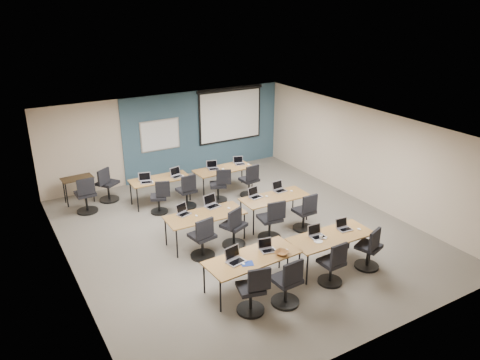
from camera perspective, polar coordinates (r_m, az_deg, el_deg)
floor at (r=11.74m, az=0.04°, el=-6.43°), size 8.00×9.00×0.02m
ceiling at (r=10.73m, az=0.05°, el=6.38°), size 8.00×9.00×0.02m
wall_back at (r=15.00m, az=-8.73°, el=5.28°), size 8.00×0.04×2.70m
wall_front at (r=8.04m, az=16.82°, el=-10.79°), size 8.00×0.04×2.70m
wall_left at (r=9.93m, az=-20.35°, el=-4.70°), size 0.04×9.00×2.70m
wall_right at (r=13.51m, az=14.86°, el=2.93°), size 0.04×9.00×2.70m
blue_accent_panel at (r=15.46m, az=-4.38°, el=5.97°), size 5.50×0.04×2.70m
whiteboard at (r=14.80m, az=-9.72°, el=5.40°), size 1.28×0.03×0.98m
projector_screen at (r=15.69m, az=-1.19°, el=8.29°), size 2.40×0.10×1.82m
training_table_front_left at (r=9.35m, az=1.52°, el=-9.56°), size 1.93×0.80×0.73m
training_table_front_right at (r=10.28m, az=11.04°, el=-6.89°), size 1.88×0.78×0.73m
training_table_mid_left at (r=11.04m, az=-4.26°, el=-4.41°), size 1.87×0.78×0.73m
training_table_mid_right at (r=11.97m, az=4.25°, el=-2.25°), size 1.77×0.74×0.73m
training_table_back_left at (r=13.30m, az=-9.75°, el=-0.02°), size 1.66×0.69×0.73m
training_table_back_right at (r=13.86m, az=-2.02°, el=1.23°), size 1.75×0.73×0.73m
laptop_0 at (r=9.16m, az=-0.66°, el=-9.49°), size 0.36×0.30×0.27m
mouse_0 at (r=9.09m, az=0.40°, el=-10.16°), size 0.09×0.11×0.03m
task_chair_0 at (r=8.86m, az=1.57°, el=-13.65°), size 0.53×0.53×1.01m
laptop_1 at (r=9.53m, az=3.31°, el=-8.23°), size 0.30×0.25×0.23m
mouse_1 at (r=9.57m, az=5.72°, el=-8.50°), size 0.08×0.11×0.03m
task_chair_1 at (r=9.09m, az=5.80°, el=-12.68°), size 0.55×0.55×1.03m
laptop_2 at (r=10.14m, az=9.33°, el=-6.51°), size 0.32×0.27×0.25m
mouse_2 at (r=10.11m, az=10.30°, el=-7.01°), size 0.07×0.11×0.04m
task_chair_2 at (r=9.81m, az=11.24°, el=-10.32°), size 0.50×0.50×0.99m
laptop_3 at (r=10.56m, az=12.53°, el=-5.58°), size 0.30×0.25×0.23m
mouse_3 at (r=10.64m, az=14.32°, el=-5.83°), size 0.08×0.11×0.04m
task_chair_3 at (r=10.49m, az=15.50°, el=-8.40°), size 0.55×0.53×1.01m
laptop_4 at (r=11.07m, az=-6.96°, el=-3.84°), size 0.31×0.27×0.24m
mouse_4 at (r=10.96m, az=-5.34°, el=-4.35°), size 0.08×0.10×0.03m
task_chair_4 at (r=10.52m, az=-4.54°, el=-7.40°), size 0.56×0.56×1.03m
laptop_5 at (r=11.41m, az=-3.49°, el=-2.87°), size 0.36×0.31×0.27m
mouse_5 at (r=11.29m, az=-1.37°, el=-3.43°), size 0.08×0.11×0.03m
task_chair_5 at (r=10.94m, az=-0.74°, el=-6.13°), size 0.59×0.56×1.03m
laptop_6 at (r=11.90m, az=1.82°, el=-1.80°), size 0.32×0.27×0.24m
mouse_6 at (r=11.94m, az=3.28°, el=-1.99°), size 0.08×0.11×0.04m
task_chair_6 at (r=11.27m, az=3.82°, el=-5.25°), size 0.57×0.57×1.04m
laptop_7 at (r=12.31m, az=4.80°, el=-1.04°), size 0.32×0.28×0.25m
mouse_7 at (r=12.32m, az=6.31°, el=-1.32°), size 0.06×0.09×0.03m
task_chair_7 at (r=11.80m, az=7.94°, el=-4.24°), size 0.53×0.53×1.01m
laptop_8 at (r=13.07m, az=-11.41°, el=0.00°), size 0.33×0.28×0.25m
mouse_8 at (r=13.05m, az=-10.62°, el=-0.21°), size 0.07×0.10×0.03m
task_chair_8 at (r=12.76m, az=-9.73°, el=-2.38°), size 0.50×0.47×0.96m
laptop_9 at (r=13.34m, az=-7.76°, el=0.69°), size 0.33×0.28×0.25m
mouse_9 at (r=13.36m, az=-7.00°, el=0.53°), size 0.09×0.12×0.04m
task_chair_9 at (r=12.96m, az=-6.45°, el=-1.68°), size 0.53×0.53×1.01m
laptop_10 at (r=13.81m, az=-3.30°, el=1.59°), size 0.32×0.27×0.24m
mouse_10 at (r=13.78m, az=-2.09°, el=1.36°), size 0.10×0.12×0.04m
task_chair_10 at (r=13.30m, az=-2.50°, el=-0.96°), size 0.55×0.51×0.99m
laptop_11 at (r=14.18m, az=-0.08°, el=2.18°), size 0.30×0.25×0.23m
mouse_11 at (r=14.14m, az=1.03°, el=1.92°), size 0.08×0.11×0.04m
task_chair_11 at (r=13.61m, az=1.22°, el=-0.37°), size 0.53×0.53×1.01m
blue_mousepad at (r=9.11m, az=0.89°, el=-10.15°), size 0.29×0.26×0.01m
snack_bowl at (r=9.42m, az=5.11°, el=-8.80°), size 0.42×0.42×0.08m
snack_plate at (r=9.99m, az=9.52°, el=-7.36°), size 0.22×0.22×0.01m
coffee_cup at (r=10.07m, az=9.84°, el=-6.90°), size 0.07×0.07×0.06m
utility_table at (r=13.91m, az=-19.21°, el=-0.13°), size 0.84×0.47×0.75m
spare_chair_a at (r=13.81m, az=-15.87°, el=-0.84°), size 0.64×0.56×1.03m
spare_chair_b at (r=13.25m, az=-18.24°, el=-2.08°), size 0.57×0.57×1.04m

